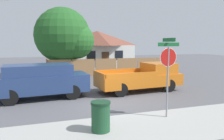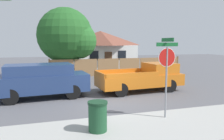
{
  "view_description": "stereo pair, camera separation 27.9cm",
  "coord_description": "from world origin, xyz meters",
  "px_view_note": "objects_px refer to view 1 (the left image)",
  "views": [
    {
      "loc": [
        -3.44,
        -10.35,
        3.01
      ],
      "look_at": [
        0.15,
        0.52,
        1.6
      ],
      "focal_mm": 35.0,
      "sensor_mm": 36.0,
      "label": 1
    },
    {
      "loc": [
        -3.17,
        -10.44,
        3.01
      ],
      "look_at": [
        0.15,
        0.52,
        1.6
      ],
      "focal_mm": 35.0,
      "sensor_mm": 36.0,
      "label": 2
    }
  ],
  "objects_px": {
    "house": "(97,48)",
    "trash_bin": "(101,116)",
    "red_suv": "(41,80)",
    "stop_sign": "(168,64)",
    "oak_tree": "(65,36)",
    "orange_pickup": "(142,77)"
  },
  "relations": [
    {
      "from": "house",
      "to": "stop_sign",
      "type": "height_order",
      "value": "house"
    },
    {
      "from": "red_suv",
      "to": "trash_bin",
      "type": "xyz_separation_m",
      "value": [
        1.91,
        -5.34,
        -0.5
      ]
    },
    {
      "from": "red_suv",
      "to": "stop_sign",
      "type": "distance_m",
      "value": 6.92
    },
    {
      "from": "stop_sign",
      "to": "trash_bin",
      "type": "height_order",
      "value": "stop_sign"
    },
    {
      "from": "house",
      "to": "oak_tree",
      "type": "bearing_deg",
      "value": -123.95
    },
    {
      "from": "stop_sign",
      "to": "house",
      "type": "bearing_deg",
      "value": 82.63
    },
    {
      "from": "oak_tree",
      "to": "stop_sign",
      "type": "bearing_deg",
      "value": -79.12
    },
    {
      "from": "red_suv",
      "to": "stop_sign",
      "type": "bearing_deg",
      "value": -48.59
    },
    {
      "from": "red_suv",
      "to": "stop_sign",
      "type": "xyz_separation_m",
      "value": [
        4.87,
        -4.78,
        1.16
      ]
    },
    {
      "from": "oak_tree",
      "to": "orange_pickup",
      "type": "height_order",
      "value": "oak_tree"
    },
    {
      "from": "orange_pickup",
      "to": "stop_sign",
      "type": "xyz_separation_m",
      "value": [
        -1.25,
        -4.8,
        1.33
      ]
    },
    {
      "from": "oak_tree",
      "to": "red_suv",
      "type": "distance_m",
      "value": 9.15
    },
    {
      "from": "trash_bin",
      "to": "orange_pickup",
      "type": "bearing_deg",
      "value": 51.92
    },
    {
      "from": "red_suv",
      "to": "trash_bin",
      "type": "height_order",
      "value": "red_suv"
    },
    {
      "from": "house",
      "to": "orange_pickup",
      "type": "height_order",
      "value": "house"
    },
    {
      "from": "oak_tree",
      "to": "red_suv",
      "type": "bearing_deg",
      "value": -105.35
    },
    {
      "from": "house",
      "to": "oak_tree",
      "type": "xyz_separation_m",
      "value": [
        -4.95,
        -7.35,
        1.24
      ]
    },
    {
      "from": "house",
      "to": "trash_bin",
      "type": "xyz_separation_m",
      "value": [
        -5.35,
        -21.15,
        -1.86
      ]
    },
    {
      "from": "house",
      "to": "stop_sign",
      "type": "distance_m",
      "value": 20.73
    },
    {
      "from": "orange_pickup",
      "to": "trash_bin",
      "type": "bearing_deg",
      "value": -132.19
    },
    {
      "from": "oak_tree",
      "to": "orange_pickup",
      "type": "relative_size",
      "value": 1.16
    },
    {
      "from": "house",
      "to": "orange_pickup",
      "type": "distance_m",
      "value": 15.9
    }
  ]
}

